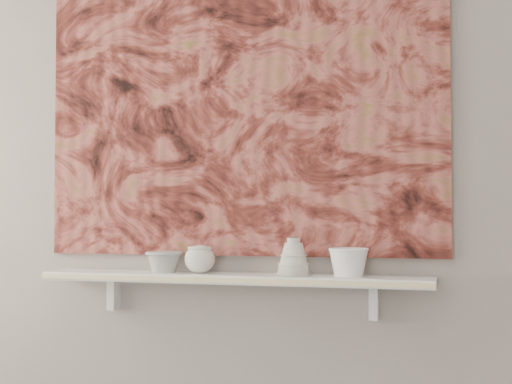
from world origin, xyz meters
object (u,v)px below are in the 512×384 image
(painting, at_px, (239,105))
(bowl_white, at_px, (349,262))
(shelf, at_px, (232,278))
(bell_vessel, at_px, (294,256))
(bowl_grey, at_px, (164,262))
(cup_cream, at_px, (200,259))

(painting, height_order, bowl_white, painting)
(shelf, xyz_separation_m, bell_vessel, (0.22, 0.00, 0.08))
(painting, xyz_separation_m, bowl_grey, (-0.26, -0.08, -0.57))
(bowl_grey, distance_m, bell_vessel, 0.48)
(painting, distance_m, bell_vessel, 0.59)
(bowl_grey, bearing_deg, bell_vessel, 0.00)
(shelf, xyz_separation_m, bowl_white, (0.41, 0.00, 0.06))
(bowl_grey, bearing_deg, bowl_white, 0.00)
(painting, bearing_deg, bowl_white, -11.03)
(bowl_grey, height_order, bowl_white, bowl_white)
(painting, bearing_deg, bell_vessel, -19.83)
(cup_cream, height_order, bowl_white, cup_cream)
(shelf, distance_m, painting, 0.63)
(bowl_grey, distance_m, cup_cream, 0.14)
(painting, xyz_separation_m, bowl_white, (0.41, -0.08, -0.56))
(painting, bearing_deg, shelf, -90.00)
(painting, xyz_separation_m, cup_cream, (-0.12, -0.08, -0.56))
(shelf, bearing_deg, bowl_grey, 180.00)
(cup_cream, distance_m, bowl_white, 0.53)
(cup_cream, xyz_separation_m, bell_vessel, (0.34, 0.00, 0.02))
(shelf, distance_m, bowl_grey, 0.26)
(bowl_grey, xyz_separation_m, cup_cream, (0.14, 0.00, 0.01))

